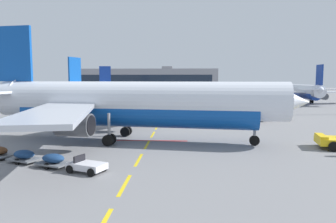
{
  "coord_description": "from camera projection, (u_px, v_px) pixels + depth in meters",
  "views": [
    {
      "loc": [
        21.57,
        -10.8,
        6.42
      ],
      "look_at": [
        19.52,
        31.04,
        2.18
      ],
      "focal_mm": 34.02,
      "sensor_mm": 36.0,
      "label": 1
    }
  ],
  "objects": [
    {
      "name": "ground",
      "position": [
        300.0,
        120.0,
        50.24
      ],
      "size": [
        400.0,
        400.0,
        0.0
      ],
      "primitive_type": "plane",
      "color": "slate"
    },
    {
      "name": "ground_power_truck",
      "position": [
        269.0,
        110.0,
        50.0
      ],
      "size": [
        7.28,
        5.5,
        3.14
      ],
      "color": "black",
      "rests_on": "ground"
    },
    {
      "name": "airliner_far_right",
      "position": [
        106.0,
        91.0,
        79.93
      ],
      "size": [
        30.02,
        31.0,
        11.1
      ],
      "color": "silver",
      "rests_on": "ground"
    },
    {
      "name": "apron_paint_markings",
      "position": [
        159.0,
        122.0,
        47.45
      ],
      "size": [
        8.0,
        93.64,
        0.01
      ],
      "color": "yellow",
      "rests_on": "ground"
    },
    {
      "name": "airliner_far_center",
      "position": [
        302.0,
        91.0,
        86.55
      ],
      "size": [
        28.07,
        28.12,
        9.89
      ],
      "color": "silver",
      "rests_on": "ground"
    },
    {
      "name": "baggage_train",
      "position": [
        39.0,
        158.0,
        23.94
      ],
      "size": [
        11.28,
        5.79,
        1.14
      ],
      "color": "silver",
      "rests_on": "ground"
    },
    {
      "name": "terminal_satellite",
      "position": [
        147.0,
        80.0,
        181.11
      ],
      "size": [
        78.28,
        24.6,
        13.68
      ],
      "color": "gray",
      "rests_on": "ground"
    },
    {
      "name": "airliner_mid_left",
      "position": [
        140.0,
        87.0,
        114.05
      ],
      "size": [
        31.14,
        30.44,
        10.99
      ],
      "color": "silver",
      "rests_on": "ground"
    },
    {
      "name": "airliner_foreground",
      "position": [
        131.0,
        103.0,
        32.9
      ],
      "size": [
        34.79,
        34.29,
        12.2
      ],
      "color": "silver",
      "rests_on": "ground"
    }
  ]
}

